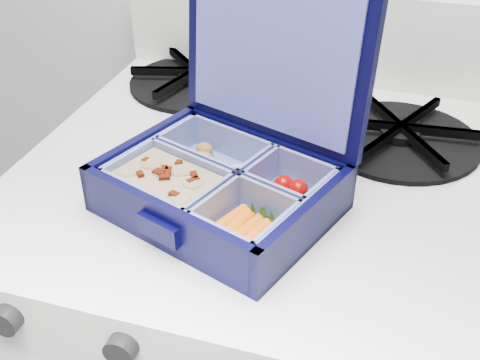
% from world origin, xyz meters
% --- Properties ---
extents(bento_box, '(0.26, 0.23, 0.05)m').
position_xyz_m(bento_box, '(-0.21, 1.59, 0.86)').
color(bento_box, black).
rests_on(bento_box, stove).
extents(burner_grate, '(0.21, 0.21, 0.03)m').
position_xyz_m(burner_grate, '(-0.05, 1.79, 0.84)').
color(burner_grate, black).
rests_on(burner_grate, stove).
extents(burner_grate_rear, '(0.23, 0.23, 0.02)m').
position_xyz_m(burner_grate_rear, '(-0.34, 1.86, 0.84)').
color(burner_grate_rear, black).
rests_on(burner_grate_rear, stove).
extents(fork, '(0.17, 0.13, 0.01)m').
position_xyz_m(fork, '(-0.11, 1.71, 0.83)').
color(fork, '#B8B6CC').
rests_on(fork, stove).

